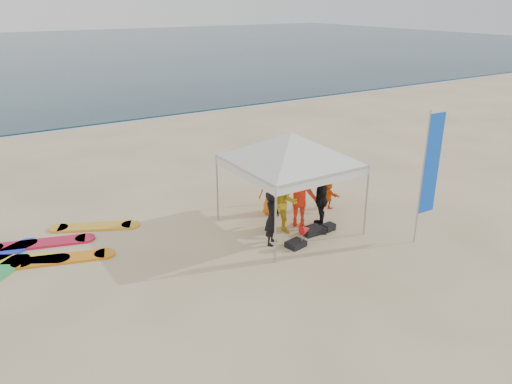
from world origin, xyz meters
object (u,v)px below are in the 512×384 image
Objects in this scene: person_black_a at (272,218)px; person_orange_a at (300,195)px; person_yellow at (282,204)px; person_orange_b at (272,188)px; marker_pennant at (306,229)px; person_seated at (329,194)px; feather_flag at (431,166)px; surfboard_spread at (34,254)px; person_black_b at (321,199)px; canopy_tent at (291,133)px.

person_orange_a is (1.36, 0.59, 0.18)m from person_black_a.
person_black_a is 0.86× the size of person_yellow.
person_orange_b is 2.60× the size of marker_pennant.
feather_flag is at bearing -167.15° from person_seated.
marker_pennant reaches higher than surfboard_spread.
marker_pennant is at bearing -82.54° from person_black_a.
person_orange_a is at bearing 60.77° from marker_pennant.
person_black_b is at bearing -18.80° from surfboard_spread.
canopy_tent reaches higher than person_black_b.
person_black_a is at bearing -114.72° from person_yellow.
marker_pennant is (-0.67, -1.19, -0.45)m from person_orange_a.
surfboard_spread is at bearing 152.86° from feather_flag.
feather_flag is at bearing -44.74° from canopy_tent.
person_orange_b is 2.43m from marker_pennant.
feather_flag is at bearing -25.26° from marker_pennant.
surfboard_spread is at bearing 21.67° from person_orange_a.
person_orange_a is 1.19m from person_orange_b.
canopy_tent reaches higher than surfboard_spread.
person_orange_a is 0.36× the size of surfboard_spread.
person_orange_b is at bearing -41.37° from person_orange_a.
surfboard_spread is (-6.84, 1.03, -0.79)m from person_orange_b.
person_orange_a is at bearing -17.30° from surfboard_spread.
person_black_a is 1.49m from person_orange_a.
canopy_tent is (-0.14, -1.13, 2.03)m from person_orange_b.
surfboard_spread is (-6.28, 2.38, -0.86)m from person_yellow.
person_black_b is 8.02m from surfboard_spread.
person_yellow is 1.07× the size of person_black_b.
person_black_b is 1.70m from person_orange_b.
person_orange_b is 0.32× the size of surfboard_spread.
person_orange_a is at bearing 109.02° from person_seated.
person_yellow is at bearing 52.71° from person_orange_a.
person_yellow is 6.77m from surfboard_spread.
surfboard_spread is (-8.63, 1.64, -0.42)m from person_seated.
canopy_tent is 7.59m from surfboard_spread.
person_yellow is 1.09m from marker_pennant.
feather_flag reaches higher than person_orange_b.
person_orange_a is 7.43m from surfboard_spread.
person_orange_b is at bearing 71.03° from person_seated.
person_yellow is 0.95× the size of person_orange_a.
marker_pennant is at bearing 154.74° from feather_flag.
person_black_a is 2.11m from person_orange_b.
marker_pennant is (0.69, -0.60, -0.28)m from person_black_a.
person_orange_a reaches higher than person_yellow.
person_black_b is 1.47m from marker_pennant.
feather_flag is at bearing -70.11° from person_black_a.
person_black_b is 1.48m from person_seated.
surfboard_spread is (-5.68, 2.78, -0.74)m from person_black_a.
person_orange_b is (0.56, 1.35, -0.07)m from person_yellow.
person_black_b reaches higher than person_seated.
person_yellow reaches higher than person_black_b.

